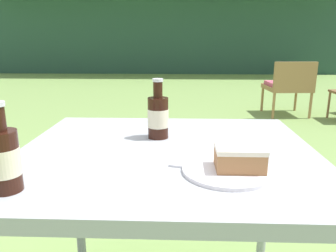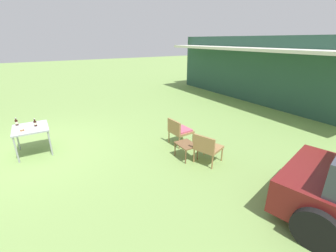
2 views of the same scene
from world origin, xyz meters
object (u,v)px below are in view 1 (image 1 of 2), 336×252
patio_table (167,169)px  cake_on_plate (234,163)px  wicker_chair_cushioned (288,85)px  cola_bottle_near (158,116)px  cola_bottle_far (3,159)px

patio_table → cake_on_plate: bearing=-43.1°
patio_table → cake_on_plate: 0.26m
wicker_chair_cushioned → cola_bottle_near: 3.87m
wicker_chair_cushioned → cake_on_plate: cake_on_plate is taller
patio_table → cola_bottle_far: 0.48m
cake_on_plate → cola_bottle_near: 0.37m
cake_on_plate → cola_bottle_near: cola_bottle_near is taller
cola_bottle_near → cola_bottle_far: size_ratio=1.00×
patio_table → cola_bottle_far: size_ratio=4.49×
patio_table → cake_on_plate: (0.18, -0.17, 0.09)m
patio_table → cola_bottle_far: (-0.35, -0.30, 0.14)m
cake_on_plate → cola_bottle_near: size_ratio=1.14×
wicker_chair_cushioned → cola_bottle_far: (-1.90, -3.94, 0.36)m
cake_on_plate → cola_bottle_far: cola_bottle_far is taller
wicker_chair_cushioned → cake_on_plate: size_ratio=3.25×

